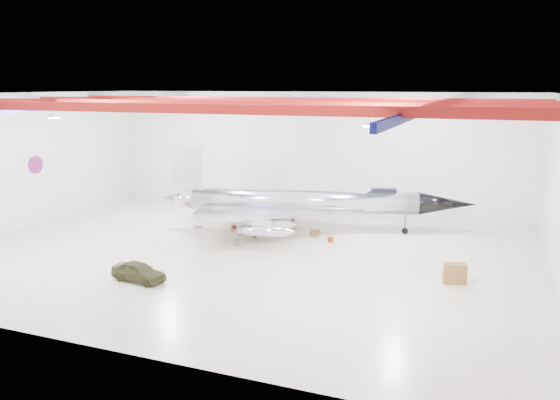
% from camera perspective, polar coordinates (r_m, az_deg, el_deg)
% --- Properties ---
extents(floor, '(40.00, 40.00, 0.00)m').
position_cam_1_polar(floor, '(38.42, -4.12, -5.64)').
color(floor, beige).
rests_on(floor, ground).
extents(wall_back, '(40.00, 0.00, 40.00)m').
position_cam_1_polar(wall_back, '(50.97, 3.00, 5.04)').
color(wall_back, silver).
rests_on(wall_back, floor).
extents(wall_left, '(0.00, 30.00, 30.00)m').
position_cam_1_polar(wall_left, '(49.08, -25.91, 3.60)').
color(wall_left, silver).
rests_on(wall_left, floor).
extents(ceiling, '(40.00, 40.00, 0.00)m').
position_cam_1_polar(ceiling, '(36.66, -4.38, 11.00)').
color(ceiling, '#0A0F38').
rests_on(ceiling, wall_back).
extents(ceiling_structure, '(39.50, 29.50, 1.08)m').
position_cam_1_polar(ceiling_structure, '(36.68, -4.36, 9.94)').
color(ceiling_structure, maroon).
rests_on(ceiling_structure, ceiling).
extents(wall_roundel, '(0.10, 1.50, 1.50)m').
position_cam_1_polar(wall_roundel, '(50.47, -24.17, 3.38)').
color(wall_roundel, '#B21414').
rests_on(wall_roundel, wall_left).
extents(jet_aircraft, '(24.73, 17.59, 6.86)m').
position_cam_1_polar(jet_aircraft, '(43.68, 2.40, -0.43)').
color(jet_aircraft, silver).
rests_on(jet_aircraft, floor).
extents(jeep, '(3.64, 1.81, 1.19)m').
position_cam_1_polar(jeep, '(34.07, -14.55, -7.25)').
color(jeep, '#37371B').
rests_on(jeep, floor).
extents(desk, '(1.44, 0.93, 1.22)m').
position_cam_1_polar(desk, '(34.22, 17.79, -7.33)').
color(desk, brown).
rests_on(desk, floor).
extents(crate_ply, '(0.52, 0.43, 0.35)m').
position_cam_1_polar(crate_ply, '(45.99, -8.73, -2.59)').
color(crate_ply, olive).
rests_on(crate_ply, floor).
extents(toolbox_red, '(0.47, 0.43, 0.27)m').
position_cam_1_polar(toolbox_red, '(45.21, -4.84, -2.79)').
color(toolbox_red, maroon).
rests_on(toolbox_red, floor).
extents(engine_drum, '(0.56, 0.56, 0.40)m').
position_cam_1_polar(engine_drum, '(40.47, -4.57, -4.44)').
color(engine_drum, '#59595B').
rests_on(engine_drum, floor).
extents(parts_bin, '(0.73, 0.62, 0.45)m').
position_cam_1_polar(parts_bin, '(42.83, 3.68, -3.48)').
color(parts_bin, olive).
rests_on(parts_bin, floor).
extents(crate_small, '(0.38, 0.34, 0.23)m').
position_cam_1_polar(crate_small, '(45.84, -8.45, -2.70)').
color(crate_small, '#59595B').
rests_on(crate_small, floor).
extents(tool_chest, '(0.56, 0.56, 0.39)m').
position_cam_1_polar(tool_chest, '(41.26, 5.29, -4.14)').
color(tool_chest, maroon).
rests_on(tool_chest, floor).
extents(oil_barrel, '(0.70, 0.61, 0.42)m').
position_cam_1_polar(oil_barrel, '(43.36, -3.37, -3.30)').
color(oil_barrel, olive).
rests_on(oil_barrel, floor).
extents(spares_box, '(0.40, 0.40, 0.32)m').
position_cam_1_polar(spares_box, '(47.13, 1.31, -2.12)').
color(spares_box, '#59595B').
rests_on(spares_box, floor).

